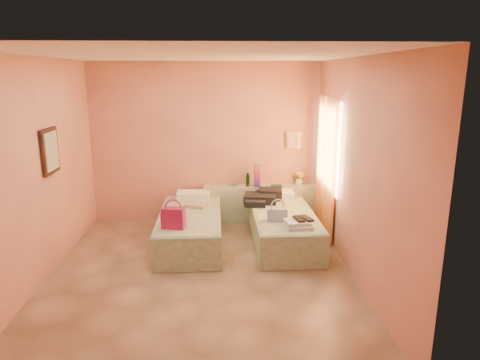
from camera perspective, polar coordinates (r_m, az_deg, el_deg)
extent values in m
plane|color=tan|center=(5.85, -5.19, -12.33)|extent=(4.50, 4.50, 0.00)
cube|color=#E49C7A|center=(7.59, -4.62, 4.93)|extent=(4.00, 0.02, 2.80)
cube|color=#E49C7A|center=(5.84, -25.50, 0.87)|extent=(0.02, 4.50, 2.80)
cube|color=#E49C7A|center=(5.63, 15.25, 1.31)|extent=(0.02, 4.50, 2.80)
cube|color=white|center=(5.25, -5.89, 16.23)|extent=(4.00, 4.50, 0.02)
cube|color=#FFD89E|center=(6.79, 12.02, 4.45)|extent=(0.02, 1.10, 1.40)
cube|color=#FD903C|center=(6.70, 11.85, 1.29)|extent=(0.05, 0.55, 2.20)
cube|color=#FD903C|center=(7.27, 10.72, 2.33)|extent=(0.05, 0.45, 2.20)
cube|color=black|center=(6.16, -24.01, 3.54)|extent=(0.04, 0.50, 0.60)
cube|color=gold|center=(7.65, 7.10, 5.32)|extent=(0.25, 0.04, 0.30)
cube|color=#A4B090|center=(7.71, 2.76, -3.11)|extent=(2.05, 0.30, 0.65)
cube|color=#B0C39D|center=(6.73, -6.64, -6.45)|extent=(0.93, 2.01, 0.50)
cube|color=#B0C39D|center=(6.77, 5.77, -6.28)|extent=(0.93, 2.01, 0.50)
cylinder|color=#163C1A|center=(7.53, 1.04, -0.01)|extent=(0.07, 0.07, 0.23)
cube|color=#A4144B|center=(7.50, 2.27, 0.66)|extent=(0.10, 0.10, 0.42)
cylinder|color=#447E62|center=(7.58, -0.54, -0.71)|extent=(0.15, 0.15, 0.03)
cube|color=#22402B|center=(7.58, 4.93, -0.78)|extent=(0.20, 0.16, 0.03)
cube|color=white|center=(7.75, 7.89, 0.43)|extent=(0.24, 0.24, 0.28)
cube|color=#A4144B|center=(6.02, -8.86, -4.98)|extent=(0.34, 0.23, 0.30)
cube|color=tan|center=(6.95, -5.86, -3.35)|extent=(0.38, 0.34, 0.05)
cube|color=black|center=(7.16, 3.09, -2.28)|extent=(0.63, 0.63, 0.17)
cube|color=#3E5B96|center=(6.26, 4.99, -4.64)|extent=(0.30, 0.15, 0.19)
cube|color=silver|center=(6.04, 7.89, -5.88)|extent=(0.37, 0.32, 0.10)
cube|color=black|center=(6.08, 8.39, -5.14)|extent=(0.24, 0.29, 0.03)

